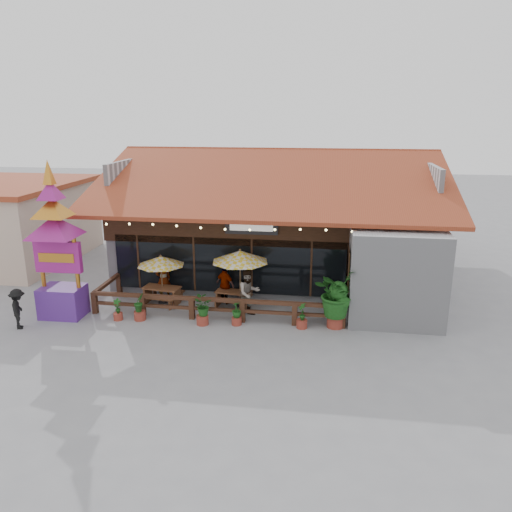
% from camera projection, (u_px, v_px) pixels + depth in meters
% --- Properties ---
extents(ground, '(100.00, 100.00, 0.00)m').
position_uv_depth(ground, '(257.00, 317.00, 19.64)').
color(ground, gray).
rests_on(ground, ground).
extents(restaurant_building, '(15.50, 14.73, 6.09)m').
position_uv_depth(restaurant_building, '(281.00, 226.00, 25.27)').
color(restaurant_building, '#BBBBC0').
rests_on(restaurant_building, ground).
extents(patio_railing, '(10.00, 2.60, 0.92)m').
position_uv_depth(patio_railing, '(199.00, 302.00, 19.52)').
color(patio_railing, '#442418').
rests_on(patio_railing, ground).
extents(umbrella_left, '(2.33, 2.33, 2.11)m').
position_uv_depth(umbrella_left, '(161.00, 261.00, 20.65)').
color(umbrella_left, brown).
rests_on(umbrella_left, ground).
extents(umbrella_right, '(2.79, 2.79, 2.50)m').
position_uv_depth(umbrella_right, '(240.00, 257.00, 20.08)').
color(umbrella_right, brown).
rests_on(umbrella_right, ground).
extents(picnic_table_left, '(1.70, 1.52, 0.74)m').
position_uv_depth(picnic_table_left, '(162.00, 292.00, 20.93)').
color(picnic_table_left, brown).
rests_on(picnic_table_left, ground).
extents(picnic_table_right, '(1.55, 1.39, 0.67)m').
position_uv_depth(picnic_table_right, '(233.00, 296.00, 20.64)').
color(picnic_table_right, brown).
rests_on(picnic_table_right, ground).
extents(thai_sign_tower, '(2.49, 2.49, 6.59)m').
position_uv_depth(thai_sign_tower, '(55.00, 230.00, 18.84)').
color(thai_sign_tower, '#522485').
rests_on(thai_sign_tower, ground).
extents(tropical_plant, '(2.13, 2.20, 2.33)m').
position_uv_depth(tropical_plant, '(336.00, 294.00, 18.40)').
color(tropical_plant, maroon).
rests_on(tropical_plant, ground).
extents(diner_a, '(0.79, 0.76, 1.83)m').
position_uv_depth(diner_a, '(163.00, 279.00, 21.29)').
color(diner_a, '#3C2113').
rests_on(diner_a, ground).
extents(diner_b, '(1.19, 1.13, 1.93)m').
position_uv_depth(diner_b, '(249.00, 293.00, 19.53)').
color(diner_b, '#3C2113').
rests_on(diner_b, ground).
extents(diner_c, '(1.05, 0.89, 1.68)m').
position_uv_depth(diner_c, '(225.00, 284.00, 20.85)').
color(diner_c, '#3C2113').
rests_on(diner_c, ground).
extents(pedestrian, '(0.98, 1.15, 1.54)m').
position_uv_depth(pedestrian, '(18.00, 309.00, 18.46)').
color(pedestrian, black).
rests_on(pedestrian, ground).
extents(planter_a, '(0.36, 0.36, 0.87)m').
position_uv_depth(planter_a, '(118.00, 311.00, 19.30)').
color(planter_a, maroon).
rests_on(planter_a, ground).
extents(planter_b, '(0.49, 0.52, 1.10)m').
position_uv_depth(planter_b, '(139.00, 308.00, 19.27)').
color(planter_b, maroon).
rests_on(planter_b, ground).
extents(planter_c, '(0.75, 0.67, 1.12)m').
position_uv_depth(planter_c, '(202.00, 309.00, 18.82)').
color(planter_c, maroon).
rests_on(planter_c, ground).
extents(planter_d, '(0.49, 0.49, 0.93)m').
position_uv_depth(planter_d, '(237.00, 314.00, 18.84)').
color(planter_d, maroon).
rests_on(planter_d, ground).
extents(planter_e, '(0.41, 0.42, 0.99)m').
position_uv_depth(planter_e, '(302.00, 318.00, 18.57)').
color(planter_e, maroon).
rests_on(planter_e, ground).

